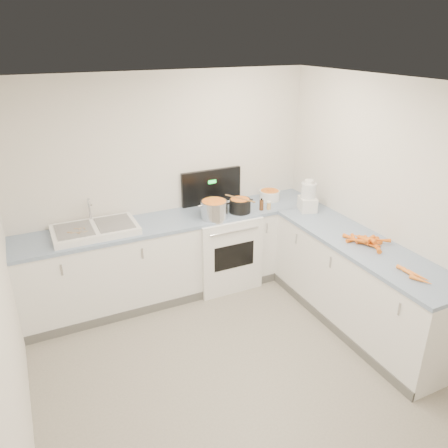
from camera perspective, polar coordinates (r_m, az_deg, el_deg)
name	(u,v)px	position (r m, az deg, el deg)	size (l,w,h in m)	color
floor	(247,383)	(4.13, 3.02, -20.00)	(3.50, 4.00, 0.00)	gray
ceiling	(255,91)	(3.01, 4.07, 16.98)	(3.50, 4.00, 0.00)	silver
wall_back	(167,184)	(5.09, -7.47, 5.15)	(3.50, 2.50, 0.00)	silver
wall_left	(1,316)	(3.07, -27.14, -10.70)	(4.00, 2.50, 0.00)	silver
wall_right	(415,220)	(4.44, 23.68, 0.47)	(4.00, 2.50, 0.00)	silver
counter_back	(179,255)	(5.13, -5.94, -4.09)	(3.50, 0.62, 0.94)	white
counter_right	(358,284)	(4.75, 17.06, -7.50)	(0.62, 2.20, 0.94)	white
stove	(222,246)	(5.30, -0.30, -2.95)	(0.76, 0.65, 1.36)	white
sink	(95,229)	(4.73, -16.50, -0.69)	(0.86, 0.52, 0.31)	white
steel_pot	(214,210)	(4.88, -1.30, 1.80)	(0.30, 0.30, 0.22)	silver
black_pot	(240,206)	(5.06, 2.09, 2.31)	(0.25, 0.25, 0.18)	black
wooden_spoon	(240,198)	(5.02, 2.10, 3.36)	(0.02, 0.02, 0.41)	#AD7A47
mixing_bowl	(270,195)	(5.47, 5.97, 3.77)	(0.26, 0.26, 0.12)	white
extract_bottle	(261,205)	(5.13, 4.91, 2.48)	(0.05, 0.05, 0.12)	#593319
spice_jar	(269,206)	(5.17, 5.87, 2.37)	(0.05, 0.05, 0.08)	#E5B266
food_processor	(308,198)	(5.16, 10.91, 3.41)	(0.24, 0.27, 0.38)	white
carrot_pile	(367,241)	(4.52, 18.20, -2.12)	(0.38, 0.46, 0.09)	orange
peeled_carrots	(414,275)	(4.07, 23.54, -6.10)	(0.12, 0.36, 0.04)	orange
peelings	(76,230)	(4.66, -18.72, -0.79)	(0.20, 0.28, 0.01)	tan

